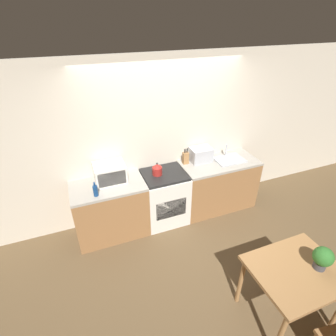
{
  "coord_description": "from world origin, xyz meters",
  "views": [
    {
      "loc": [
        -1.31,
        -2.56,
        3.05
      ],
      "look_at": [
        -0.09,
        0.56,
        1.05
      ],
      "focal_mm": 28.0,
      "sensor_mm": 36.0,
      "label": 1
    }
  ],
  "objects": [
    {
      "name": "toaster_oven",
      "position": [
        0.59,
        0.81,
        1.02
      ],
      "size": [
        0.35,
        0.26,
        0.23
      ],
      "color": "#ADAFB5",
      "rests_on": "counter_right_run"
    },
    {
      "name": "bottle",
      "position": [
        -1.18,
        0.46,
        0.98
      ],
      "size": [
        0.07,
        0.07,
        0.22
      ],
      "color": "navy",
      "rests_on": "counter_left_run"
    },
    {
      "name": "potted_plant",
      "position": [
        0.8,
        -1.45,
        0.92
      ],
      "size": [
        0.2,
        0.2,
        0.27
      ],
      "color": "#424247",
      "rests_on": "dining_table"
    },
    {
      "name": "sink_basin",
      "position": [
        1.06,
        0.66,
        0.92
      ],
      "size": [
        0.48,
        0.35,
        0.24
      ],
      "color": "#ADAFB5",
      "rests_on": "counter_right_run"
    },
    {
      "name": "counter_left_run",
      "position": [
        -0.99,
        0.66,
        0.45
      ],
      "size": [
        1.07,
        0.62,
        0.9
      ],
      "color": "olive",
      "rests_on": "ground_plane"
    },
    {
      "name": "microwave",
      "position": [
        -0.92,
        0.76,
        1.04
      ],
      "size": [
        0.44,
        0.36,
        0.27
      ],
      "color": "silver",
      "rests_on": "counter_left_run"
    },
    {
      "name": "dining_table",
      "position": [
        0.59,
        -1.4,
        0.67
      ],
      "size": [
        0.94,
        0.76,
        0.77
      ],
      "color": "#9E7042",
      "rests_on": "ground_plane"
    },
    {
      "name": "stove_range",
      "position": [
        -0.12,
        0.65,
        0.45
      ],
      "size": [
        0.68,
        0.62,
        0.9
      ],
      "color": "silver",
      "rests_on": "ground_plane"
    },
    {
      "name": "wall_back",
      "position": [
        0.0,
        1.0,
        1.3
      ],
      "size": [
        10.0,
        0.06,
        2.6
      ],
      "color": "beige",
      "rests_on": "ground_plane"
    },
    {
      "name": "kettle",
      "position": [
        -0.22,
        0.67,
        0.99
      ],
      "size": [
        0.15,
        0.15,
        0.21
      ],
      "color": "maroon",
      "rests_on": "stove_range"
    },
    {
      "name": "ground_plane",
      "position": [
        0.0,
        0.0,
        0.0
      ],
      "size": [
        16.0,
        16.0,
        0.0
      ],
      "primitive_type": "plane",
      "color": "brown"
    },
    {
      "name": "knife_block",
      "position": [
        0.32,
        0.82,
        1.0
      ],
      "size": [
        0.09,
        0.07,
        0.27
      ],
      "color": "#9E7042",
      "rests_on": "counter_right_run"
    },
    {
      "name": "counter_right_run",
      "position": [
        0.88,
        0.66,
        0.45
      ],
      "size": [
        1.3,
        0.62,
        0.9
      ],
      "color": "olive",
      "rests_on": "ground_plane"
    }
  ]
}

